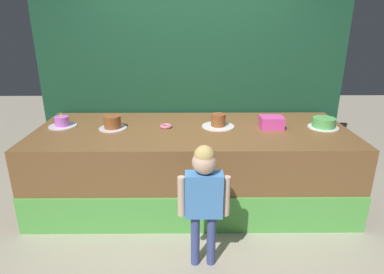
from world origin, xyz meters
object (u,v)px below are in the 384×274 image
Objects in this scene: child_figure at (204,191)px; cake_center_right at (218,122)px; pink_box at (271,122)px; donut at (166,126)px; cake_far_left at (62,122)px; cake_center_left at (113,123)px; cake_far_right at (324,123)px.

child_figure is 1.17m from cake_center_right.
child_figure reaches higher than pink_box.
cake_far_left reaches higher than donut.
pink_box is at bearing 54.83° from child_figure.
cake_far_right is (2.25, 0.01, -0.01)m from cake_center_left.
pink_box is at bearing -5.50° from cake_center_right.
cake_far_left is (-2.25, 0.08, -0.02)m from pink_box.
cake_center_right reaches higher than pink_box.
pink_box is 1.85× the size of donut.
pink_box is 0.82× the size of cake_center_left.
donut is 0.56m from cake_center_left.
cake_center_left is at bearing 130.60° from child_figure.
donut is 0.44× the size of cake_far_left.
donut is 0.56m from cake_center_right.
child_figure reaches higher than cake_center_left.
donut is (-1.12, 0.03, -0.05)m from pink_box.
cake_center_right is (0.56, 0.03, 0.04)m from donut.
cake_far_left is at bearing 177.42° from donut.
cake_far_right is at bearing -2.22° from cake_center_right.
donut is 0.37× the size of cake_center_right.
cake_center_right is (1.69, -0.02, 0.01)m from cake_far_left.
cake_far_left reaches higher than pink_box.
pink_box is 0.56m from cake_center_right.
donut is 0.41× the size of cake_far_right.
cake_far_right is at bearing 1.08° from pink_box.
child_figure is at bearing -125.17° from pink_box.
donut is (-0.36, 1.11, 0.17)m from child_figure.
cake_center_left is at bearing -8.04° from cake_far_left.
cake_far_left is at bearing 179.21° from cake_center_right.
cake_far_left is (-1.12, 0.05, 0.03)m from donut.
child_figure is 1.44m from cake_center_left.
cake_center_left is at bearing -177.07° from donut.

